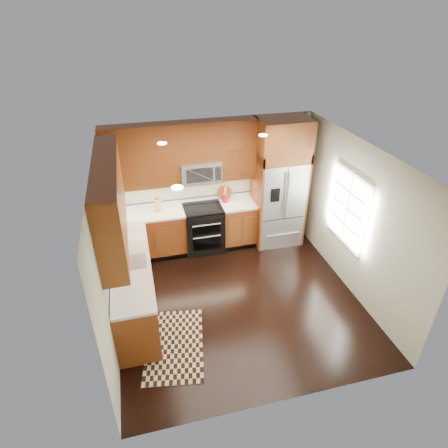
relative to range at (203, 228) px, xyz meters
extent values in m
plane|color=black|center=(0.25, -1.67, -0.47)|extent=(4.00, 4.00, 0.00)
cube|color=beige|center=(0.25, 0.33, 0.83)|extent=(4.00, 0.02, 2.60)
cube|color=beige|center=(-1.75, -1.67, 0.83)|extent=(0.02, 4.00, 2.60)
cube|color=beige|center=(2.25, -1.67, 0.83)|extent=(0.02, 4.00, 2.60)
cube|color=white|center=(2.23, -1.47, 0.93)|extent=(0.04, 1.10, 1.30)
cube|color=white|center=(2.22, -1.47, 0.93)|extent=(0.02, 0.95, 1.15)
cube|color=brown|center=(-1.06, 0.03, -0.02)|extent=(1.37, 0.60, 0.90)
cube|color=brown|center=(0.74, 0.03, -0.02)|extent=(0.72, 0.60, 0.90)
cube|color=brown|center=(-1.45, -1.47, -0.02)|extent=(0.60, 2.40, 0.90)
cube|color=silver|center=(-0.32, 0.03, 0.45)|extent=(2.85, 0.62, 0.04)
cube|color=silver|center=(-1.45, -1.47, 0.45)|extent=(0.62, 2.40, 0.04)
cube|color=brown|center=(-0.32, 0.17, 1.36)|extent=(2.85, 0.33, 0.75)
cube|color=brown|center=(-1.58, -1.47, 1.36)|extent=(0.33, 2.40, 0.75)
cube|color=brown|center=(-0.32, 0.17, 1.93)|extent=(2.85, 0.33, 0.40)
cube|color=brown|center=(-1.58, -1.47, 1.93)|extent=(0.33, 2.40, 0.40)
cube|color=black|center=(0.00, 0.00, -0.01)|extent=(0.76, 0.64, 0.92)
cube|color=black|center=(0.00, 0.00, 0.47)|extent=(0.76, 0.60, 0.02)
cube|color=black|center=(0.00, -0.31, 0.15)|extent=(0.55, 0.01, 0.18)
cube|color=black|center=(0.00, -0.31, -0.17)|extent=(0.55, 0.01, 0.28)
cylinder|color=#B2B2B7|center=(0.00, -0.34, 0.27)|extent=(0.55, 0.02, 0.02)
cylinder|color=#B2B2B7|center=(0.00, -0.34, 0.00)|extent=(0.55, 0.02, 0.02)
cube|color=#B2B2B7|center=(0.00, 0.13, 1.19)|extent=(0.76, 0.40, 0.42)
cube|color=black|center=(-0.05, -0.06, 1.19)|extent=(0.50, 0.01, 0.28)
cube|color=#B2B2B7|center=(1.55, -0.04, 0.43)|extent=(0.90, 0.74, 1.80)
cube|color=black|center=(1.55, -0.41, 0.78)|extent=(0.01, 0.01, 1.08)
cube|color=black|center=(1.33, -0.41, 0.78)|extent=(0.18, 0.01, 0.28)
cube|color=brown|center=(1.08, -0.04, 0.53)|extent=(0.04, 0.74, 2.00)
cube|color=brown|center=(2.02, -0.04, 0.53)|extent=(0.04, 0.74, 2.00)
cube|color=brown|center=(1.55, -0.04, 1.73)|extent=(0.98, 0.74, 0.80)
cube|color=#B2B2B7|center=(-1.45, -1.47, 0.48)|extent=(0.50, 0.42, 0.02)
cylinder|color=#B2B2B7|center=(-1.65, -1.25, 0.61)|extent=(0.02, 0.02, 0.28)
torus|color=#B2B2B7|center=(-1.65, -1.33, 0.75)|extent=(0.18, 0.02, 0.18)
cube|color=black|center=(-0.95, -2.42, -0.46)|extent=(1.06, 1.52, 0.01)
cube|color=tan|center=(-0.86, 0.12, 0.58)|extent=(0.14, 0.16, 0.22)
cylinder|color=maroon|center=(0.49, 0.13, 0.55)|extent=(0.13, 0.13, 0.16)
cylinder|color=brown|center=(0.51, 0.27, 0.48)|extent=(0.33, 0.33, 0.02)
camera|label=1|loc=(-1.19, -6.36, 3.95)|focal=30.00mm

